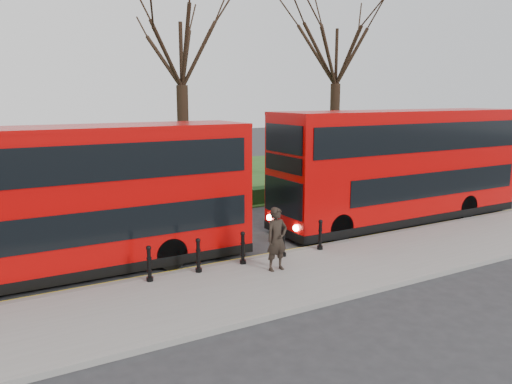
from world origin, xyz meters
TOP-DOWN VIEW (x-y plane):
  - ground at (0.00, 0.00)m, footprint 120.00×120.00m
  - pavement at (0.00, -3.00)m, footprint 60.00×4.00m
  - kerb at (0.00, -1.00)m, footprint 60.00×0.25m
  - grass_verge at (0.00, 15.00)m, footprint 60.00×18.00m
  - hedge at (0.00, 6.80)m, footprint 60.00×0.90m
  - yellow_line_outer at (0.00, -0.70)m, footprint 60.00×0.10m
  - yellow_line_inner at (0.00, -0.50)m, footprint 60.00×0.10m
  - tree_mid at (2.00, 10.00)m, footprint 6.87×6.87m
  - tree_right at (12.00, 10.00)m, footprint 7.10×7.10m
  - bollard_row at (-0.60, -1.35)m, footprint 6.21×0.15m
  - bus_lead at (-5.34, 0.84)m, footprint 11.25×2.58m
  - bus_rear at (8.12, 0.61)m, footprint 11.96×2.74m
  - pedestrian at (0.02, -2.36)m, footprint 0.73×0.50m

SIDE VIEW (x-z plane):
  - ground at x=0.00m, z-range 0.00..0.00m
  - yellow_line_outer at x=0.00m, z-range 0.00..0.01m
  - yellow_line_inner at x=0.00m, z-range 0.00..0.01m
  - grass_verge at x=0.00m, z-range 0.00..0.06m
  - pavement at x=0.00m, z-range 0.00..0.15m
  - kerb at x=0.00m, z-range -0.01..0.15m
  - hedge at x=0.00m, z-range 0.00..0.80m
  - bollard_row at x=-0.60m, z-range 0.15..1.15m
  - pedestrian at x=0.02m, z-range 0.15..2.09m
  - bus_lead at x=-5.34m, z-range 0.02..4.49m
  - bus_rear at x=8.12m, z-range 0.02..4.78m
  - tree_mid at x=2.00m, z-range 2.43..13.17m
  - tree_right at x=12.00m, z-range 2.52..13.62m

